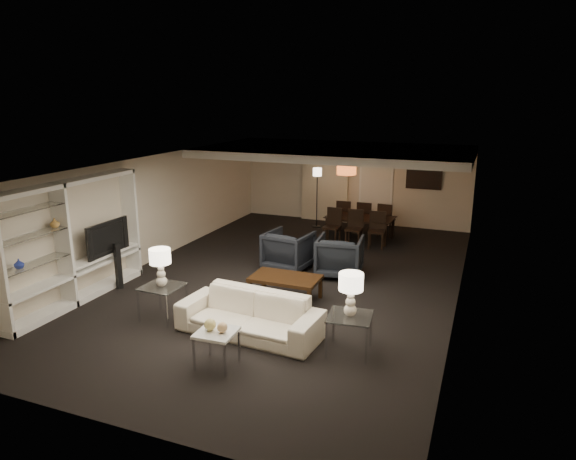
{
  "coord_description": "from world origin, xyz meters",
  "views": [
    {
      "loc": [
        3.83,
        -9.74,
        3.88
      ],
      "look_at": [
        0.0,
        0.0,
        1.1
      ],
      "focal_mm": 32.0,
      "sensor_mm": 36.0,
      "label": 1
    }
  ],
  "objects_px": {
    "marble_table": "(217,348)",
    "chair_nm": "(354,228)",
    "floor_speaker": "(118,266)",
    "chair_fl": "(345,216)",
    "table_lamp_right": "(351,295)",
    "chair_nr": "(377,231)",
    "pendant_light": "(347,170)",
    "vase_blue": "(19,264)",
    "sofa": "(250,315)",
    "armchair_left": "(289,250)",
    "side_table_right": "(349,334)",
    "floor_lamp": "(317,198)",
    "coffee_table": "(285,288)",
    "armchair_right": "(340,256)",
    "table_lamp_left": "(161,268)",
    "chair_nl": "(332,226)",
    "side_table_left": "(163,302)",
    "vase_amber": "(55,223)",
    "dining_table": "(360,228)",
    "chair_fm": "(365,218)",
    "television": "(103,237)",
    "chair_fr": "(386,219)"
  },
  "relations": [
    {
      "from": "coffee_table",
      "to": "armchair_right",
      "type": "relative_size",
      "value": 1.34
    },
    {
      "from": "table_lamp_left",
      "to": "floor_speaker",
      "type": "distance_m",
      "value": 1.98
    },
    {
      "from": "marble_table",
      "to": "chair_nm",
      "type": "xyz_separation_m",
      "value": [
        0.31,
        6.77,
        0.2
      ]
    },
    {
      "from": "floor_speaker",
      "to": "chair_fl",
      "type": "bearing_deg",
      "value": 80.63
    },
    {
      "from": "table_lamp_right",
      "to": "chair_nr",
      "type": "relative_size",
      "value": 0.72
    },
    {
      "from": "table_lamp_left",
      "to": "chair_fr",
      "type": "distance_m",
      "value": 7.46
    },
    {
      "from": "chair_fr",
      "to": "floor_speaker",
      "type": "bearing_deg",
      "value": 61.27
    },
    {
      "from": "chair_fl",
      "to": "armchair_left",
      "type": "bearing_deg",
      "value": 84.71
    },
    {
      "from": "table_lamp_right",
      "to": "pendant_light",
      "type": "bearing_deg",
      "value": 105.99
    },
    {
      "from": "armchair_right",
      "to": "vase_blue",
      "type": "bearing_deg",
      "value": 39.78
    },
    {
      "from": "armchair_left",
      "to": "chair_nm",
      "type": "xyz_separation_m",
      "value": [
        0.91,
        2.37,
        0.02
      ]
    },
    {
      "from": "side_table_left",
      "to": "chair_nm",
      "type": "bearing_deg",
      "value": 70.51
    },
    {
      "from": "chair_nl",
      "to": "floor_lamp",
      "type": "bearing_deg",
      "value": 125.31
    },
    {
      "from": "table_lamp_left",
      "to": "floor_speaker",
      "type": "xyz_separation_m",
      "value": [
        -1.7,
        0.9,
        -0.47
      ]
    },
    {
      "from": "armchair_left",
      "to": "chair_nm",
      "type": "relative_size",
      "value": 1.04
    },
    {
      "from": "chair_nm",
      "to": "chair_fr",
      "type": "relative_size",
      "value": 1.0
    },
    {
      "from": "armchair_left",
      "to": "chair_fl",
      "type": "xyz_separation_m",
      "value": [
        0.31,
        3.67,
        0.02
      ]
    },
    {
      "from": "armchair_left",
      "to": "chair_nr",
      "type": "distance_m",
      "value": 2.81
    },
    {
      "from": "pendant_light",
      "to": "sofa",
      "type": "relative_size",
      "value": 0.22
    },
    {
      "from": "coffee_table",
      "to": "chair_nm",
      "type": "bearing_deg",
      "value": 85.67
    },
    {
      "from": "vase_blue",
      "to": "chair_nm",
      "type": "xyz_separation_m",
      "value": [
        3.99,
        6.83,
        -0.67
      ]
    },
    {
      "from": "pendant_light",
      "to": "vase_blue",
      "type": "distance_m",
      "value": 8.22
    },
    {
      "from": "chair_nr",
      "to": "floor_lamp",
      "type": "bearing_deg",
      "value": 138.01
    },
    {
      "from": "chair_fr",
      "to": "armchair_left",
      "type": "bearing_deg",
      "value": 74.31
    },
    {
      "from": "floor_speaker",
      "to": "chair_fm",
      "type": "xyz_separation_m",
      "value": [
        3.71,
        6.07,
        -0.01
      ]
    },
    {
      "from": "table_lamp_left",
      "to": "chair_fr",
      "type": "xyz_separation_m",
      "value": [
        2.61,
        6.97,
        -0.48
      ]
    },
    {
      "from": "table_lamp_right",
      "to": "table_lamp_left",
      "type": "bearing_deg",
      "value": 180.0
    },
    {
      "from": "vase_amber",
      "to": "floor_lamp",
      "type": "relative_size",
      "value": 0.1
    },
    {
      "from": "armchair_left",
      "to": "side_table_right",
      "type": "xyz_separation_m",
      "value": [
        2.3,
        -3.3,
        -0.14
      ]
    },
    {
      "from": "sofa",
      "to": "dining_table",
      "type": "height_order",
      "value": "sofa"
    },
    {
      "from": "table_lamp_left",
      "to": "chair_fl",
      "type": "relative_size",
      "value": 0.72
    },
    {
      "from": "armchair_left",
      "to": "chair_nl",
      "type": "relative_size",
      "value": 1.04
    },
    {
      "from": "vase_amber",
      "to": "floor_speaker",
      "type": "distance_m",
      "value": 1.71
    },
    {
      "from": "side_table_right",
      "to": "marble_table",
      "type": "relative_size",
      "value": 1.2
    },
    {
      "from": "sofa",
      "to": "vase_amber",
      "type": "relative_size",
      "value": 13.67
    },
    {
      "from": "sofa",
      "to": "side_table_right",
      "type": "bearing_deg",
      "value": 4.53
    },
    {
      "from": "side_table_left",
      "to": "dining_table",
      "type": "relative_size",
      "value": 0.37
    },
    {
      "from": "pendant_light",
      "to": "chair_nr",
      "type": "relative_size",
      "value": 0.55
    },
    {
      "from": "armchair_right",
      "to": "chair_nm",
      "type": "bearing_deg",
      "value": -89.37
    },
    {
      "from": "vase_amber",
      "to": "chair_fr",
      "type": "height_order",
      "value": "vase_amber"
    },
    {
      "from": "armchair_right",
      "to": "sofa",
      "type": "bearing_deg",
      "value": 73.32
    },
    {
      "from": "television",
      "to": "chair_fr",
      "type": "bearing_deg",
      "value": -36.59
    },
    {
      "from": "coffee_table",
      "to": "side_table_left",
      "type": "distance_m",
      "value": 2.34
    },
    {
      "from": "armchair_left",
      "to": "chair_nr",
      "type": "height_order",
      "value": "chair_nr"
    },
    {
      "from": "sofa",
      "to": "table_lamp_right",
      "type": "height_order",
      "value": "table_lamp_right"
    },
    {
      "from": "chair_nm",
      "to": "floor_lamp",
      "type": "height_order",
      "value": "floor_lamp"
    },
    {
      "from": "dining_table",
      "to": "chair_fm",
      "type": "xyz_separation_m",
      "value": [
        -0.0,
        0.65,
        0.15
      ]
    },
    {
      "from": "table_lamp_right",
      "to": "sofa",
      "type": "bearing_deg",
      "value": 180.0
    },
    {
      "from": "sofa",
      "to": "chair_fm",
      "type": "bearing_deg",
      "value": 92.0
    },
    {
      "from": "side_table_right",
      "to": "chair_nr",
      "type": "distance_m",
      "value": 5.73
    }
  ]
}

